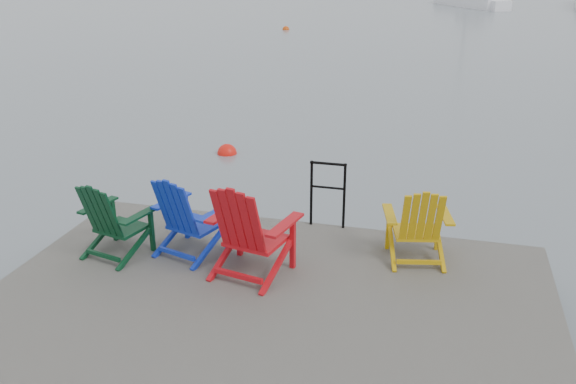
% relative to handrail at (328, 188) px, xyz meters
% --- Properties ---
extents(ground, '(400.00, 400.00, 0.00)m').
position_rel_handrail_xyz_m(ground, '(-0.25, -2.45, -1.04)').
color(ground, slate).
rests_on(ground, ground).
extents(dock, '(6.00, 5.00, 1.40)m').
position_rel_handrail_xyz_m(dock, '(-0.25, -2.45, -0.69)').
color(dock, '#2E2C29').
rests_on(dock, ground).
extents(handrail, '(0.48, 0.04, 0.90)m').
position_rel_handrail_xyz_m(handrail, '(0.00, 0.00, 0.00)').
color(handrail, black).
rests_on(handrail, dock).
extents(chair_green, '(0.88, 0.84, 0.97)m').
position_rel_handrail_xyz_m(chair_green, '(-2.30, -1.48, -0.06)').
color(chair_green, '#09341A').
rests_on(chair_green, dock).
extents(chair_blue, '(0.96, 0.91, 1.02)m').
position_rel_handrail_xyz_m(chair_blue, '(-1.46, -1.22, -0.03)').
color(chair_blue, '#112DB4').
rests_on(chair_blue, dock).
extents(chair_red, '(1.03, 0.97, 1.13)m').
position_rel_handrail_xyz_m(chair_red, '(-0.59, -1.53, 0.03)').
color(chair_red, red).
rests_on(chair_red, dock).
extents(chair_yellow, '(0.87, 0.83, 0.96)m').
position_rel_handrail_xyz_m(chair_yellow, '(1.21, -0.71, -0.06)').
color(chair_yellow, '#C3940A').
rests_on(chair_yellow, dock).
extents(sailboat_near, '(5.69, 7.51, 10.61)m').
position_rel_handrail_xyz_m(sailboat_near, '(2.55, 44.24, -0.69)').
color(sailboat_near, white).
rests_on(sailboat_near, ground).
extents(buoy_a, '(0.41, 0.41, 0.41)m').
position_rel_handrail_xyz_m(buoy_a, '(-2.93, 4.10, -1.04)').
color(buoy_a, red).
rests_on(buoy_a, ground).
extents(buoy_b, '(0.38, 0.38, 0.38)m').
position_rel_handrail_xyz_m(buoy_b, '(-7.41, 25.76, -1.04)').
color(buoy_b, '#D4460C').
rests_on(buoy_b, ground).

